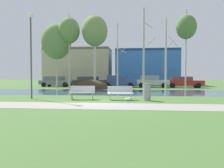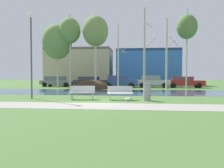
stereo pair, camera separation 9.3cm
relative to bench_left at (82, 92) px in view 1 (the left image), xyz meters
name	(u,v)px [view 1 (the left image)]	position (x,y,z in m)	size (l,w,h in m)	color
ground_plane	(114,91)	(1.23, 8.73, -0.47)	(120.00, 120.00, 0.00)	#476B33
paved_path_strip	(93,106)	(1.23, -2.99, -0.47)	(60.00, 2.45, 0.01)	gray
river_band	(112,92)	(1.23, 6.63, -0.47)	(80.00, 7.27, 0.01)	#33516B
soil_mound	(91,89)	(-1.76, 11.85, -0.47)	(4.22, 3.16, 2.09)	#423021
bench_left	(82,92)	(0.00, 0.00, 0.00)	(1.65, 0.73, 0.87)	#B2B5B7
bench_right	(120,92)	(2.44, 0.00, 0.00)	(1.65, 0.73, 0.87)	#B2B5B7
trash_bin	(147,92)	(4.09, -0.25, 0.07)	(0.47, 0.47, 1.04)	gray
seagull	(128,99)	(2.95, -0.62, -0.34)	(0.41, 0.15, 0.25)	white
streetlamp	(31,42)	(-3.46, 0.16, 3.28)	(0.32, 0.32, 5.66)	#4C4C51
birch_far_left	(56,42)	(-6.19, 12.74, 5.21)	(3.59, 3.59, 7.85)	#BCB7A8
birch_left	(69,31)	(-4.43, 12.16, 6.37)	(2.54, 2.54, 8.82)	beige
birch_center_left	(95,31)	(-1.38, 12.40, 6.31)	(3.03, 3.03, 8.75)	beige
birch_center	(118,56)	(1.42, 11.50, 3.30)	(1.14, 2.05, 7.47)	beige
birch_center_right	(144,48)	(4.41, 12.41, 4.27)	(1.44, 2.22, 9.37)	#BCB7A8
birch_right	(166,53)	(6.94, 12.37, 3.65)	(1.44, 2.41, 8.11)	beige
birch_far_right	(186,27)	(9.05, 11.90, 6.46)	(2.27, 2.27, 8.94)	#BCB7A8
parked_van_nearest_grey	(56,81)	(-7.50, 16.13, 0.29)	(4.77, 2.19, 1.45)	slate
parked_sedan_second_dark	(90,81)	(-2.60, 15.51, 0.28)	(4.68, 2.21, 1.41)	#282B30
parked_hatch_third_blue	(119,81)	(1.33, 15.41, 0.34)	(4.60, 2.31, 1.56)	#2D4793
parked_wagon_fourth_silver	(152,81)	(5.55, 15.36, 0.34)	(4.35, 2.24, 1.57)	#B2B5BC
parked_suv_fifth_red	(183,82)	(9.53, 15.31, 0.29)	(4.73, 2.32, 1.42)	maroon
building_beige_block	(79,67)	(-6.10, 23.62, 2.56)	(10.71, 6.07, 6.07)	#BCAD8E
building_blue_store	(146,68)	(5.35, 24.74, 2.44)	(10.12, 7.24, 5.81)	#3870C6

